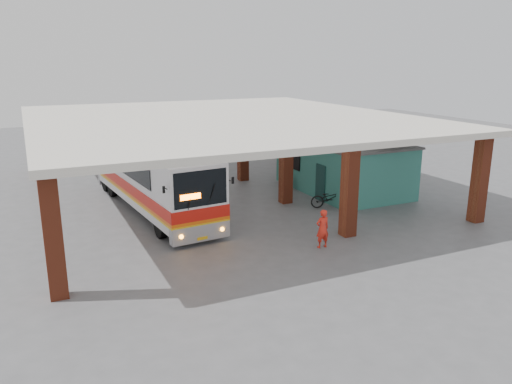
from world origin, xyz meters
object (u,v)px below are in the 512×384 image
object	(u,v)px
coach_bus	(151,176)
red_chair	(289,183)
motorcycle	(330,198)
pedestrian	(322,229)

from	to	relation	value
coach_bus	red_chair	bearing A→B (deg)	-1.38
coach_bus	motorcycle	xyz separation A→B (m)	(8.82, -3.77, -1.32)
pedestrian	red_chair	xyz separation A→B (m)	(3.45, 9.28, -0.46)
coach_bus	pedestrian	xyz separation A→B (m)	(5.23, -8.66, -1.02)
coach_bus	motorcycle	distance (m)	9.68
pedestrian	red_chair	world-z (taller)	pedestrian
coach_bus	motorcycle	size ratio (longest dim) A/B	6.22
coach_bus	red_chair	distance (m)	8.83
motorcycle	pedestrian	distance (m)	6.07
motorcycle	pedestrian	xyz separation A→B (m)	(-3.59, -4.89, 0.30)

